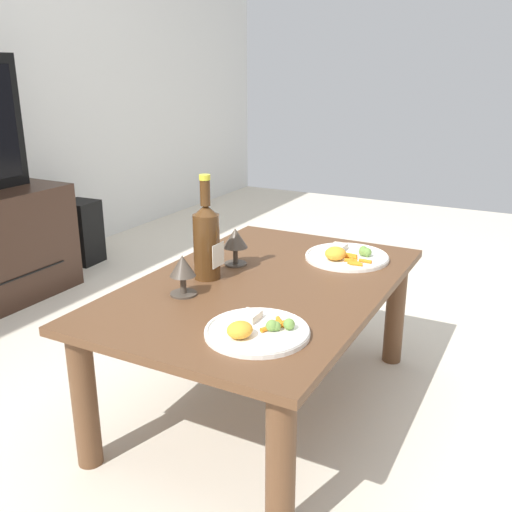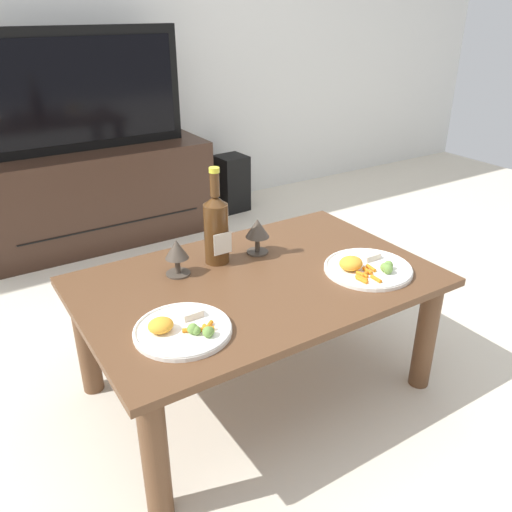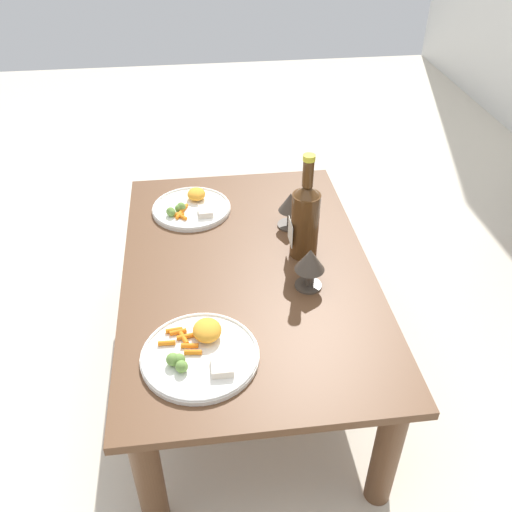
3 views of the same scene
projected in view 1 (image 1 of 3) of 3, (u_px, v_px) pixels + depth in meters
ground_plane at (263, 403)px, 1.90m from camera, size 6.40×6.40×0.00m
dining_table at (264, 304)px, 1.79m from camera, size 1.12×0.72×0.43m
floor_speaker at (82, 232)px, 3.23m from camera, size 0.19×0.19×0.36m
wine_bottle at (206, 239)px, 1.76m from camera, size 0.08×0.08×0.33m
goblet_left at (183, 269)px, 1.64m from camera, size 0.08×0.08×0.12m
goblet_right at (235, 240)px, 1.90m from camera, size 0.08×0.08×0.13m
dinner_plate_left at (257, 330)px, 1.41m from camera, size 0.26×0.26×0.05m
dinner_plate_right at (346, 256)px, 1.97m from camera, size 0.29×0.29×0.06m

